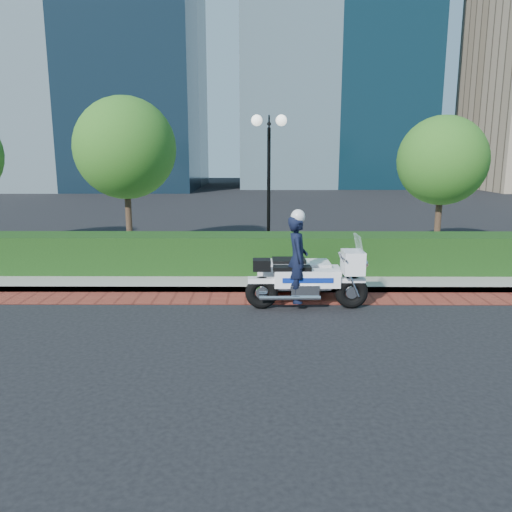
{
  "coord_description": "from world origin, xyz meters",
  "views": [
    {
      "loc": [
        0.7,
        -9.52,
        3.27
      ],
      "look_at": [
        0.65,
        1.5,
        1.0
      ],
      "focal_mm": 35.0,
      "sensor_mm": 36.0,
      "label": 1
    }
  ],
  "objects_px": {
    "tree_c": "(442,161)",
    "police_motorcycle": "(300,271)",
    "tree_b": "(125,148)",
    "lamppost": "(269,164)"
  },
  "relations": [
    {
      "from": "lamppost",
      "to": "tree_b",
      "type": "xyz_separation_m",
      "value": [
        -4.5,
        1.3,
        0.48
      ]
    },
    {
      "from": "tree_b",
      "to": "police_motorcycle",
      "type": "bearing_deg",
      "value": -46.28
    },
    {
      "from": "tree_c",
      "to": "police_motorcycle",
      "type": "bearing_deg",
      "value": -132.33
    },
    {
      "from": "tree_b",
      "to": "tree_c",
      "type": "relative_size",
      "value": 1.14
    },
    {
      "from": "lamppost",
      "to": "police_motorcycle",
      "type": "height_order",
      "value": "lamppost"
    },
    {
      "from": "lamppost",
      "to": "tree_c",
      "type": "height_order",
      "value": "tree_c"
    },
    {
      "from": "tree_b",
      "to": "lamppost",
      "type": "bearing_deg",
      "value": -16.11
    },
    {
      "from": "tree_b",
      "to": "tree_c",
      "type": "height_order",
      "value": "tree_b"
    },
    {
      "from": "tree_c",
      "to": "police_motorcycle",
      "type": "xyz_separation_m",
      "value": [
        -4.88,
        -5.36,
        -2.32
      ]
    },
    {
      "from": "tree_b",
      "to": "police_motorcycle",
      "type": "xyz_separation_m",
      "value": [
        5.12,
        -5.36,
        -2.7
      ]
    }
  ]
}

